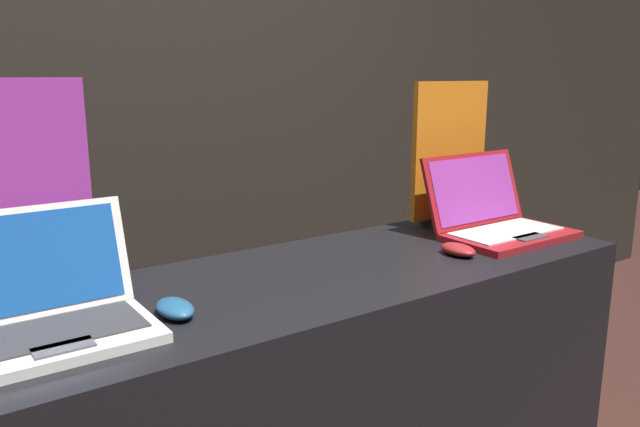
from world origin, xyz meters
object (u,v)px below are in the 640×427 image
at_px(mouse_back, 458,250).
at_px(promo_stand_back, 449,157).
at_px(promo_stand_front, 17,201).
at_px(laptop_front, 46,308).
at_px(mouse_front, 175,308).
at_px(laptop_back, 496,217).

height_order(mouse_back, promo_stand_back, promo_stand_back).
bearing_deg(promo_stand_front, laptop_front, -90.00).
distance_m(mouse_front, laptop_back, 1.06).
distance_m(laptop_front, mouse_back, 1.04).
distance_m(promo_stand_front, promo_stand_back, 1.30).
relative_size(mouse_front, mouse_back, 1.05).
bearing_deg(promo_stand_front, mouse_front, -45.10).
relative_size(mouse_front, promo_stand_front, 0.25).
relative_size(laptop_back, mouse_back, 3.51).
distance_m(laptop_back, promo_stand_back, 0.26).
relative_size(mouse_front, laptop_back, 0.30).
bearing_deg(laptop_back, mouse_back, -161.57).
distance_m(promo_stand_front, laptop_back, 1.32).
bearing_deg(mouse_front, promo_stand_back, 13.63).
height_order(laptop_back, mouse_back, laptop_back).
bearing_deg(mouse_back, mouse_front, 177.82).
height_order(mouse_front, promo_stand_back, promo_stand_back).
xyz_separation_m(laptop_front, promo_stand_back, (1.30, 0.21, 0.17)).
xyz_separation_m(laptop_back, promo_stand_back, (0.00, 0.20, 0.16)).
bearing_deg(promo_stand_back, mouse_back, -131.59).
relative_size(promo_stand_front, laptop_back, 1.21).
xyz_separation_m(laptop_front, mouse_back, (1.04, -0.07, -0.04)).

